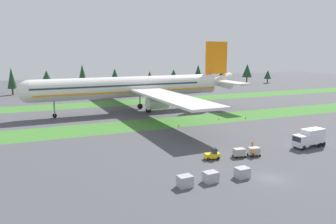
# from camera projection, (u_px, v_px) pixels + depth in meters

# --- Properties ---
(ground_plane) EXTENTS (400.00, 400.00, 0.00)m
(ground_plane) POSITION_uv_depth(u_px,v_px,m) (271.00, 178.00, 48.86)
(ground_plane) COLOR #47474C
(grass_strip_near) EXTENTS (320.00, 12.83, 0.01)m
(grass_strip_near) POSITION_uv_depth(u_px,v_px,m) (164.00, 123.00, 86.80)
(grass_strip_near) COLOR #3D752D
(grass_strip_near) RESTS_ON ground
(grass_strip_far) EXTENTS (320.00, 12.83, 0.01)m
(grass_strip_far) POSITION_uv_depth(u_px,v_px,m) (125.00, 103.00, 120.91)
(grass_strip_far) COLOR #3D752D
(grass_strip_far) RESTS_ON ground
(airliner) EXTENTS (68.39, 83.71, 21.75)m
(airliner) POSITION_uv_depth(u_px,v_px,m) (137.00, 86.00, 102.01)
(airliner) COLOR silver
(airliner) RESTS_ON ground
(baggage_tug) EXTENTS (2.78, 1.70, 1.97)m
(baggage_tug) POSITION_uv_depth(u_px,v_px,m) (212.00, 155.00, 57.38)
(baggage_tug) COLOR yellow
(baggage_tug) RESTS_ON ground
(cargo_dolly_lead) EXTENTS (2.41, 1.84, 1.55)m
(cargo_dolly_lead) POSITION_uv_depth(u_px,v_px,m) (239.00, 152.00, 58.52)
(cargo_dolly_lead) COLOR #A3A3A8
(cargo_dolly_lead) RESTS_ON ground
(cargo_dolly_second) EXTENTS (2.41, 1.84, 1.55)m
(cargo_dolly_second) POSITION_uv_depth(u_px,v_px,m) (254.00, 151.00, 59.19)
(cargo_dolly_second) COLOR #A3A3A8
(cargo_dolly_second) RESTS_ON ground
(catering_truck) EXTENTS (7.11, 2.83, 3.58)m
(catering_truck) POSITION_uv_depth(u_px,v_px,m) (309.00, 137.00, 64.40)
(catering_truck) COLOR silver
(catering_truck) RESTS_ON ground
(ground_crew_marshaller) EXTENTS (0.37, 0.48, 1.74)m
(ground_crew_marshaller) POSITION_uv_depth(u_px,v_px,m) (252.00, 144.00, 63.33)
(ground_crew_marshaller) COLOR black
(ground_crew_marshaller) RESTS_ON ground
(ground_crew_loader) EXTENTS (0.36, 0.56, 1.74)m
(ground_crew_loader) POSITION_uv_depth(u_px,v_px,m) (253.00, 153.00, 58.04)
(ground_crew_loader) COLOR black
(ground_crew_loader) RESTS_ON ground
(uld_container_0) EXTENTS (2.11, 1.74, 1.62)m
(uld_container_0) POSITION_uv_depth(u_px,v_px,m) (185.00, 181.00, 45.63)
(uld_container_0) COLOR #A3A3A8
(uld_container_0) RESTS_ON ground
(uld_container_1) EXTENTS (2.13, 1.76, 1.53)m
(uld_container_1) POSITION_uv_depth(u_px,v_px,m) (211.00, 177.00, 47.37)
(uld_container_1) COLOR #A3A3A8
(uld_container_1) RESTS_ON ground
(uld_container_2) EXTENTS (2.08, 1.70, 1.55)m
(uld_container_2) POSITION_uv_depth(u_px,v_px,m) (242.00, 173.00, 48.97)
(uld_container_2) COLOR #A3A3A8
(uld_container_2) RESTS_ON ground
(taxiway_marker_0) EXTENTS (0.44, 0.44, 0.61)m
(taxiway_marker_0) POSITION_uv_depth(u_px,v_px,m) (246.00, 118.00, 91.89)
(taxiway_marker_0) COLOR orange
(taxiway_marker_0) RESTS_ON ground
(taxiway_marker_1) EXTENTS (0.44, 0.44, 0.61)m
(taxiway_marker_1) POSITION_uv_depth(u_px,v_px,m) (179.00, 126.00, 82.14)
(taxiway_marker_1) COLOR orange
(taxiway_marker_1) RESTS_ON ground
(taxiway_marker_2) EXTENTS (0.44, 0.44, 0.48)m
(taxiway_marker_2) POSITION_uv_depth(u_px,v_px,m) (219.00, 119.00, 90.34)
(taxiway_marker_2) COLOR orange
(taxiway_marker_2) RESTS_ON ground
(distant_tree_line) EXTENTS (201.58, 9.41, 12.62)m
(distant_tree_line) POSITION_uv_depth(u_px,v_px,m) (94.00, 77.00, 155.57)
(distant_tree_line) COLOR #4C3823
(distant_tree_line) RESTS_ON ground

